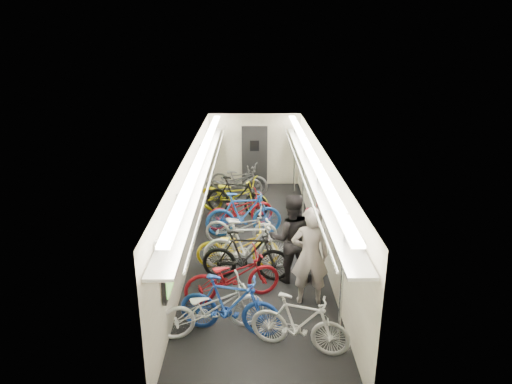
{
  "coord_description": "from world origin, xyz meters",
  "views": [
    {
      "loc": [
        -0.12,
        -9.84,
        4.8
      ],
      "look_at": [
        0.0,
        0.77,
        1.15
      ],
      "focal_mm": 32.0,
      "sensor_mm": 36.0,
      "label": 1
    }
  ],
  "objects_px": {
    "passenger_near": "(310,256)",
    "passenger_mid": "(291,238)",
    "bicycle_1": "(230,305)",
    "bicycle_0": "(212,307)",
    "backpack": "(312,218)"
  },
  "relations": [
    {
      "from": "passenger_near",
      "to": "passenger_mid",
      "type": "height_order",
      "value": "passenger_near"
    },
    {
      "from": "passenger_near",
      "to": "passenger_mid",
      "type": "xyz_separation_m",
      "value": [
        -0.28,
        0.85,
        -0.03
      ]
    },
    {
      "from": "bicycle_1",
      "to": "passenger_mid",
      "type": "relative_size",
      "value": 0.95
    },
    {
      "from": "bicycle_0",
      "to": "bicycle_1",
      "type": "height_order",
      "value": "bicycle_1"
    },
    {
      "from": "bicycle_1",
      "to": "backpack",
      "type": "bearing_deg",
      "value": -25.05
    },
    {
      "from": "bicycle_1",
      "to": "backpack",
      "type": "xyz_separation_m",
      "value": [
        1.6,
        1.99,
        0.75
      ]
    },
    {
      "from": "passenger_mid",
      "to": "bicycle_0",
      "type": "bearing_deg",
      "value": 48.02
    },
    {
      "from": "bicycle_0",
      "to": "passenger_near",
      "type": "bearing_deg",
      "value": -78.9
    },
    {
      "from": "bicycle_0",
      "to": "backpack",
      "type": "bearing_deg",
      "value": -60.89
    },
    {
      "from": "passenger_near",
      "to": "passenger_mid",
      "type": "relative_size",
      "value": 1.03
    },
    {
      "from": "bicycle_1",
      "to": "bicycle_0",
      "type": "bearing_deg",
      "value": 99.63
    },
    {
      "from": "bicycle_0",
      "to": "backpack",
      "type": "height_order",
      "value": "backpack"
    },
    {
      "from": "bicycle_0",
      "to": "passenger_mid",
      "type": "height_order",
      "value": "passenger_mid"
    },
    {
      "from": "bicycle_0",
      "to": "passenger_near",
      "type": "distance_m",
      "value": 2.03
    },
    {
      "from": "bicycle_0",
      "to": "backpack",
      "type": "xyz_separation_m",
      "value": [
        1.9,
        1.97,
        0.8
      ]
    }
  ]
}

